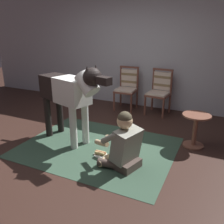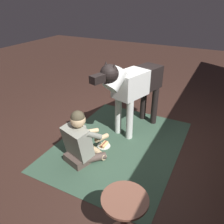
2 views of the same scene
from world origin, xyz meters
TOP-DOWN VIEW (x-y plane):
  - ground_plane at (0.00, 0.00)m, footprint 15.55×15.55m
  - area_rug at (0.26, 0.02)m, footprint 2.41×1.84m
  - person_sitting_on_floor at (0.84, -0.31)m, footprint 0.70×0.59m
  - large_dog at (-0.24, 0.03)m, footprint 1.62×0.65m
  - hot_dog_on_plate at (0.41, -0.17)m, footprint 0.21×0.21m
  - round_side_table at (1.65, 0.74)m, footprint 0.44×0.44m

SIDE VIEW (x-z plane):
  - ground_plane at x=0.00m, z-range 0.00..0.00m
  - area_rug at x=0.26m, z-range 0.00..0.01m
  - hot_dog_on_plate at x=0.41m, z-range 0.00..0.06m
  - round_side_table at x=1.65m, z-range 0.05..0.60m
  - person_sitting_on_floor at x=0.84m, z-range -0.07..0.74m
  - large_dog at x=-0.24m, z-range 0.19..1.53m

